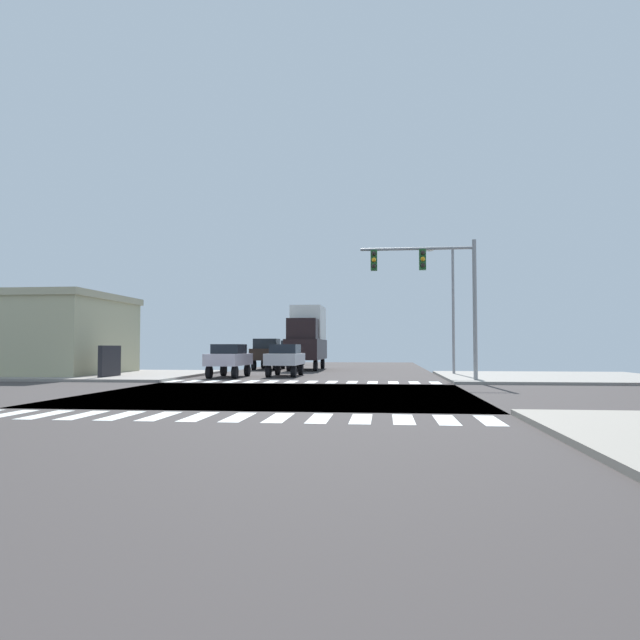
# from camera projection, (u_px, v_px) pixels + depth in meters

# --- Properties ---
(ground) EXTENTS (90.00, 90.00, 0.05)m
(ground) POSITION_uv_depth(u_px,v_px,m) (280.00, 394.00, 21.61)
(ground) COLOR #3D3736
(sidewalk_corner_ne) EXTENTS (12.00, 12.00, 0.14)m
(sidewalk_corner_ne) POSITION_uv_depth(u_px,v_px,m) (553.00, 377.00, 32.13)
(sidewalk_corner_ne) COLOR gray
(sidewalk_corner_ne) RESTS_ON ground
(sidewalk_corner_nw) EXTENTS (12.00, 12.00, 0.14)m
(sidewalk_corner_nw) POSITION_uv_depth(u_px,v_px,m) (101.00, 375.00, 34.93)
(sidewalk_corner_nw) COLOR gray
(sidewalk_corner_nw) RESTS_ON ground
(crosswalk_near) EXTENTS (13.50, 2.00, 0.01)m
(crosswalk_near) POSITION_uv_depth(u_px,v_px,m) (218.00, 417.00, 14.39)
(crosswalk_near) COLOR silver
(crosswalk_near) RESTS_ON ground
(crosswalk_far) EXTENTS (13.50, 2.00, 0.01)m
(crosswalk_far) POSITION_uv_depth(u_px,v_px,m) (301.00, 382.00, 28.89)
(crosswalk_far) COLOR silver
(crosswalk_far) RESTS_ON ground
(traffic_signal_mast) EXTENTS (5.65, 0.55, 6.98)m
(traffic_signal_mast) POSITION_uv_depth(u_px,v_px,m) (431.00, 278.00, 28.81)
(traffic_signal_mast) COLOR gray
(traffic_signal_mast) RESTS_ON ground
(street_lamp) EXTENTS (1.78, 0.32, 7.76)m
(street_lamp) POSITION_uv_depth(u_px,v_px,m) (449.00, 298.00, 35.26)
(street_lamp) COLOR gray
(street_lamp) RESTS_ON ground
(bank_building) EXTENTS (15.69, 8.69, 4.89)m
(bank_building) POSITION_uv_depth(u_px,v_px,m) (2.00, 335.00, 35.73)
(bank_building) COLOR #B1AD88
(bank_building) RESTS_ON ground
(sedan_crossing_2) EXTENTS (1.80, 4.30, 1.88)m
(sedan_crossing_2) POSITION_uv_depth(u_px,v_px,m) (229.00, 358.00, 33.50)
(sedan_crossing_2) COLOR black
(sedan_crossing_2) RESTS_ON ground
(suv_leading_2) EXTENTS (1.96, 4.60, 2.34)m
(suv_leading_2) POSITION_uv_depth(u_px,v_px,m) (292.00, 350.00, 56.66)
(suv_leading_2) COLOR black
(suv_leading_2) RESTS_ON ground
(sedan_trailing_4) EXTENTS (1.80, 4.30, 1.88)m
(sedan_trailing_4) POSITION_uv_depth(u_px,v_px,m) (285.00, 357.00, 34.68)
(sedan_trailing_4) COLOR black
(sedan_trailing_4) RESTS_ON ground
(pickup_middle_1) EXTENTS (2.00, 5.10, 2.35)m
(pickup_middle_1) POSITION_uv_depth(u_px,v_px,m) (269.00, 353.00, 44.98)
(pickup_middle_1) COLOR black
(pickup_middle_1) RESTS_ON ground
(box_truck_outer_1) EXTENTS (2.40, 7.20, 4.85)m
(box_truck_outer_1) POSITION_uv_depth(u_px,v_px,m) (307.00, 336.00, 44.54)
(box_truck_outer_1) COLOR black
(box_truck_outer_1) RESTS_ON ground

